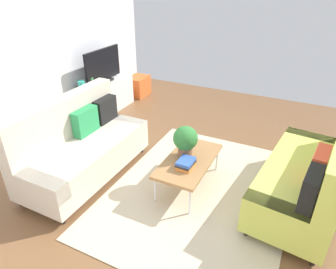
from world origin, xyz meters
name	(u,v)px	position (x,y,z in m)	size (l,w,h in m)	color
ground_plane	(187,185)	(0.00, 0.00, 0.00)	(7.68, 7.68, 0.00)	brown
wall_far	(17,55)	(0.00, 2.80, 1.45)	(6.40, 0.12, 2.90)	silver
area_rug	(200,191)	(-0.05, -0.21, 0.01)	(2.90, 2.20, 0.01)	beige
couch_beige	(82,146)	(-0.38, 1.41, 0.45)	(1.90, 0.85, 1.10)	beige
couch_green	(310,175)	(0.28, -1.43, 0.45)	(1.99, 1.06, 1.10)	#C1CC51
coffee_table	(189,161)	(0.00, -0.01, 0.39)	(1.10, 0.56, 0.42)	#9E7042
tv_console	(105,97)	(1.53, 2.46, 0.32)	(1.40, 0.44, 0.64)	silver
tv	(103,66)	(1.53, 2.44, 0.95)	(1.00, 0.20, 0.64)	black
storage_trunk	(138,86)	(2.63, 2.36, 0.22)	(0.52, 0.40, 0.44)	orange
potted_plant	(185,140)	(0.05, 0.07, 0.66)	(0.32, 0.32, 0.42)	brown
table_book_0	(186,166)	(-0.17, -0.04, 0.44)	(0.24, 0.18, 0.03)	orange
table_book_1	(186,164)	(-0.17, -0.04, 0.47)	(0.24, 0.18, 0.03)	#262626
table_book_2	(186,161)	(-0.17, -0.04, 0.50)	(0.24, 0.18, 0.04)	#3359B2
vase_0	(82,86)	(0.95, 2.51, 0.73)	(0.13, 0.13, 0.18)	#33B29E
bottle_0	(92,83)	(1.13, 2.42, 0.74)	(0.06, 0.06, 0.20)	#3F8C4C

